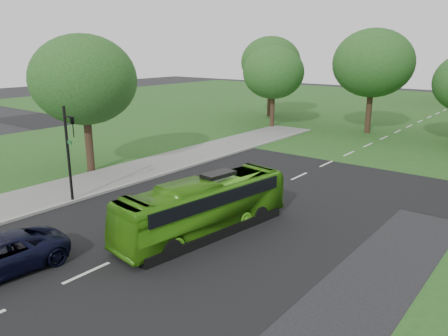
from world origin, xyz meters
name	(u,v)px	position (x,y,z in m)	size (l,w,h in m)	color
ground	(196,224)	(0.00, 0.00, 0.00)	(160.00, 160.00, 0.00)	black
street_surfaces	(367,143)	(-0.38, 22.75, 0.03)	(120.00, 120.00, 0.15)	black
tree_park_a	(273,73)	(-11.11, 24.32, 5.61)	(6.22, 6.22, 8.26)	black
tree_park_b	(373,63)	(-2.16, 27.50, 6.64)	(7.51, 7.51, 9.84)	black
tree_park_f	(271,62)	(-15.59, 30.82, 6.39)	(7.04, 7.04, 9.40)	black
tree_side_near	(84,80)	(-11.52, 2.37, 6.05)	(6.71, 6.71, 8.92)	black
bus	(204,207)	(0.97, -0.48, 1.22)	(2.06, 8.79, 2.45)	#408F15
traffic_light	(69,147)	(-7.04, -1.87, 3.04)	(0.84, 0.26, 5.18)	black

